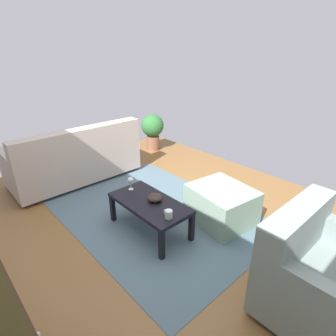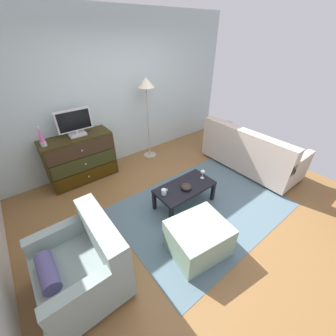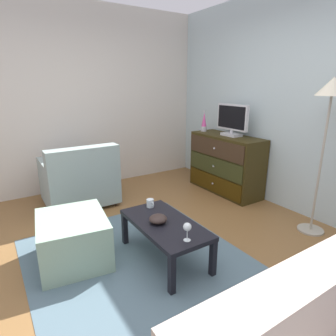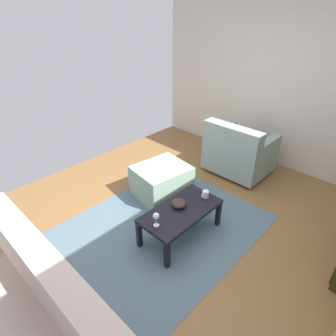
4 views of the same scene
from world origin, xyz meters
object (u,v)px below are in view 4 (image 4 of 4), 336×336
Objects in this scene: coffee_table at (181,213)px; mug at (205,194)px; couch_large at (21,326)px; bowl_decorative at (179,204)px; ottoman at (162,181)px; wine_glass at (156,216)px; armchair at (239,152)px.

mug reaches higher than coffee_table.
mug is 2.14m from couch_large.
ottoman is (-0.40, -0.68, -0.19)m from bowl_decorative.
bowl_decorative reaches higher than coffee_table.
bowl_decorative is (-0.39, -0.04, -0.08)m from wine_glass.
wine_glass is at bearing -2.16° from coffee_table.
coffee_table is 8.31× the size of mug.
mug is 0.36m from bowl_decorative.
couch_large is (2.13, -0.03, -0.08)m from mug.
ottoman is at bearing -160.98° from couch_large.
couch_large is at bearing 5.33° from armchair.
couch_large is 2.70× the size of ottoman.
wine_glass is (0.37, -0.01, 0.17)m from coffee_table.
mug reaches higher than bowl_decorative.
armchair is 1.34m from ottoman.
ottoman is at bearing -120.30° from coffee_table.
ottoman is (-2.20, -0.76, -0.12)m from couch_large.
couch_large is (1.40, 0.03, -0.15)m from wine_glass.
wine_glass reaches higher than coffee_table.
coffee_table is at bearing 64.92° from bowl_decorative.
mug is at bearing 174.79° from wine_glass.
armchair reaches higher than coffee_table.
wine_glass reaches higher than ottoman.
wine_glass is 0.93× the size of bowl_decorative.
coffee_table is at bearing 59.70° from ottoman.
wine_glass is 0.22× the size of ottoman.
coffee_table is 0.38m from mug.
coffee_table is at bearing 10.11° from armchair.
coffee_table is 1.35× the size of ottoman.
coffee_table is at bearing 177.84° from wine_glass.
coffee_table is 0.50× the size of couch_large.
wine_glass is 2.08m from armchair.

